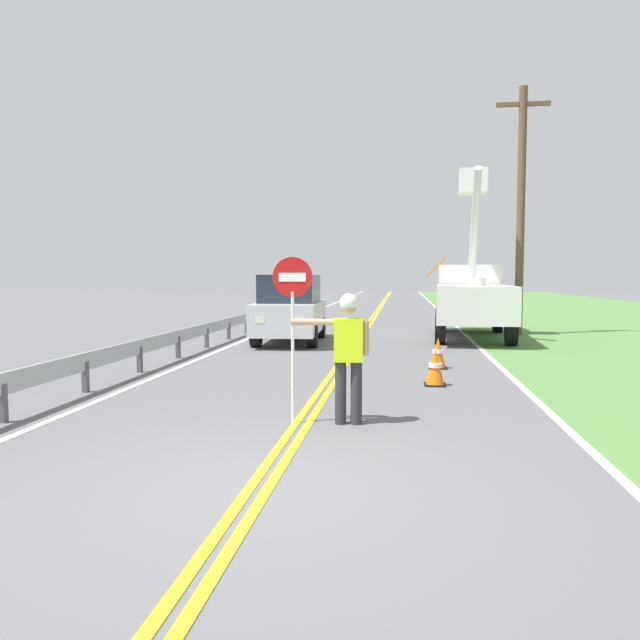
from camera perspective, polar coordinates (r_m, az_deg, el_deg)
ground_plane at (r=6.17m, az=-5.79°, el=-15.48°), size 160.00×160.00×0.00m
centerline_yellow_left at (r=25.78m, az=4.31°, el=-0.47°), size 0.11×110.00×0.01m
centerline_yellow_right at (r=25.77m, az=4.71°, el=-0.47°), size 0.11×110.00×0.01m
edge_line_right at (r=25.84m, az=12.51°, el=-0.55°), size 0.12×110.00×0.01m
edge_line_left at (r=26.21m, az=-3.37°, el=-0.39°), size 0.12×110.00×0.01m
flagger_worker at (r=8.53m, az=2.60°, el=-2.77°), size 1.09×0.26×1.83m
stop_sign_paddle at (r=8.53m, az=-2.56°, el=1.69°), size 0.56×0.04×2.33m
utility_bucket_truck at (r=21.39m, az=13.90°, el=2.27°), size 3.01×6.92×5.65m
oncoming_suv_nearest at (r=19.08m, az=-2.75°, el=1.10°), size 2.08×4.68×2.10m
utility_pole_near at (r=22.66m, az=18.16°, el=9.96°), size 1.80×0.28×8.53m
traffic_cone_lead at (r=11.80m, az=10.65°, el=-4.39°), size 0.40×0.40×0.70m
traffic_cone_mid at (r=13.96m, az=10.91°, el=-3.08°), size 0.40×0.40×0.70m
guardrail_left_shoulder at (r=21.23m, az=-7.64°, el=-0.09°), size 0.10×32.00×0.71m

